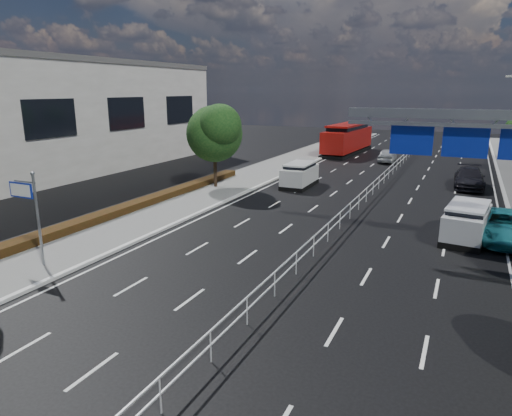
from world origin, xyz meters
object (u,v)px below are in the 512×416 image
at_px(near_car_dark, 360,142).
at_px(silver_minivan, 467,222).
at_px(white_minivan, 300,175).
at_px(near_car_silver, 387,155).
at_px(toilet_sign, 29,202).
at_px(overhead_gantry, 484,137).
at_px(red_bus, 347,138).
at_px(parked_car_teal, 504,226).
at_px(parked_car_dark, 469,178).

height_order(near_car_dark, silver_minivan, silver_minivan).
xyz_separation_m(white_minivan, near_car_dark, (-1.36, 28.44, -0.30)).
relative_size(white_minivan, near_car_silver, 1.04).
relative_size(toilet_sign, silver_minivan, 0.91).
bearing_deg(silver_minivan, overhead_gantry, -77.14).
bearing_deg(near_car_silver, toilet_sign, 73.39).
distance_m(red_bus, parked_car_teal, 33.97).
relative_size(near_car_silver, parked_car_teal, 0.78).
bearing_deg(parked_car_teal, white_minivan, 146.31).
distance_m(silver_minivan, parked_car_teal, 1.89).
bearing_deg(red_bus, parked_car_dark, -45.44).
relative_size(white_minivan, parked_car_dark, 0.83).
distance_m(toilet_sign, near_car_silver, 39.01).
bearing_deg(parked_car_dark, white_minivan, -158.77).
xyz_separation_m(toilet_sign, parked_car_dark, (17.45, 26.78, -2.15)).
distance_m(overhead_gantry, silver_minivan, 5.19).
distance_m(overhead_gantry, red_bus, 36.01).
xyz_separation_m(white_minivan, parked_car_teal, (14.37, -8.56, -0.18)).
xyz_separation_m(near_car_dark, silver_minivan, (13.93, -37.55, 0.28)).
bearing_deg(near_car_dark, silver_minivan, 115.64).
distance_m(near_car_silver, parked_car_dark, 13.81).
height_order(silver_minivan, parked_car_dark, silver_minivan).
distance_m(near_car_dark, silver_minivan, 40.06).
distance_m(white_minivan, silver_minivan, 15.53).
bearing_deg(parked_car_dark, near_car_silver, 124.94).
bearing_deg(near_car_silver, near_car_dark, -67.73).
bearing_deg(silver_minivan, near_car_dark, 117.16).
xyz_separation_m(overhead_gantry, parked_car_dark, (-0.24, 16.72, -4.81)).
xyz_separation_m(toilet_sign, near_car_dark, (3.52, 49.87, -2.28)).
bearing_deg(overhead_gantry, near_car_dark, 109.60).
xyz_separation_m(red_bus, near_car_dark, (0.07, 6.95, -1.23)).
bearing_deg(silver_minivan, white_minivan, 150.87).
bearing_deg(overhead_gantry, silver_minivan, 96.05).
xyz_separation_m(red_bus, parked_car_dark, (14.00, -16.14, -1.10)).
relative_size(red_bus, near_car_silver, 2.82).
xyz_separation_m(toilet_sign, red_bus, (3.45, 42.92, -1.05)).
xyz_separation_m(parked_car_teal, parked_car_dark, (-1.80, 13.91, 0.02)).
bearing_deg(white_minivan, near_car_dark, 91.87).
distance_m(near_car_dark, parked_car_teal, 40.21).
bearing_deg(silver_minivan, red_bus, 121.39).
bearing_deg(near_car_dark, parked_car_dark, 126.39).
bearing_deg(parked_car_dark, silver_minivan, -91.81).
height_order(white_minivan, parked_car_dark, white_minivan).
xyz_separation_m(red_bus, silver_minivan, (14.00, -30.60, -0.95)).
height_order(overhead_gantry, near_car_dark, overhead_gantry).
xyz_separation_m(toilet_sign, near_car_silver, (9.19, 37.84, -2.20)).
height_order(toilet_sign, silver_minivan, toilet_sign).
xyz_separation_m(near_car_dark, parked_car_teal, (15.73, -37.00, 0.12)).
relative_size(silver_minivan, parked_car_dark, 0.87).
bearing_deg(parked_car_dark, toilet_sign, -124.91).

